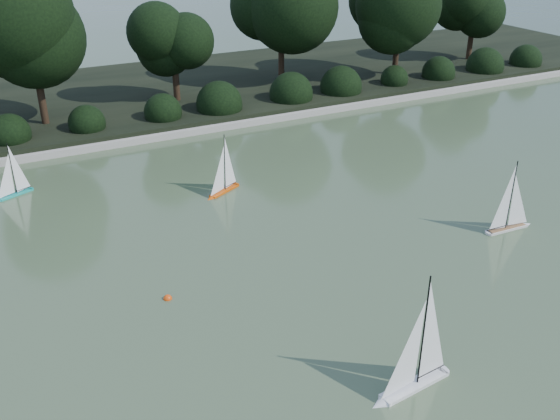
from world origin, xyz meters
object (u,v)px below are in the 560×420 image
object	(u,v)px
sailboat_white_a	(411,373)
sailboat_white_b	(512,218)
sailboat_orange	(222,184)
race_buoy	(168,299)
sailboat_teal	(11,188)

from	to	relation	value
sailboat_white_a	sailboat_white_b	world-z (taller)	sailboat_white_a
sailboat_orange	race_buoy	world-z (taller)	sailboat_orange
sailboat_white_a	sailboat_teal	size ratio (longest dim) A/B	1.43
sailboat_white_b	sailboat_white_a	bearing A→B (deg)	-149.28
sailboat_white_a	sailboat_white_b	bearing A→B (deg)	30.72
sailboat_orange	sailboat_teal	world-z (taller)	sailboat_orange
sailboat_white_a	race_buoy	xyz separation A→B (m)	(-2.20, 3.51, -0.29)
sailboat_white_a	sailboat_orange	distance (m)	6.95
sailboat_white_a	sailboat_white_b	xyz separation A→B (m)	(4.62, 2.75, -0.05)
sailboat_white_b	race_buoy	xyz separation A→B (m)	(-6.82, 0.76, -0.24)
sailboat_teal	race_buoy	xyz separation A→B (m)	(1.80, -5.38, -0.20)
sailboat_white_a	sailboat_teal	world-z (taller)	sailboat_white_a
sailboat_orange	sailboat_teal	distance (m)	4.61
sailboat_white_b	sailboat_orange	bearing A→B (deg)	136.60
sailboat_white_a	sailboat_teal	xyz separation A→B (m)	(-4.00, 8.88, -0.09)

